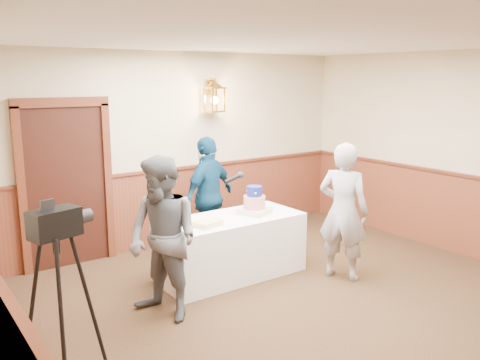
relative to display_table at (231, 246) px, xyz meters
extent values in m
plane|color=black|center=(0.09, -1.90, -0.38)|extent=(7.00, 7.00, 0.00)
cube|color=#BDAE8E|center=(0.09, 1.60, 1.02)|extent=(6.00, 0.02, 2.80)
cube|color=#BDAE8E|center=(-2.91, -1.90, 1.02)|extent=(0.02, 7.00, 2.80)
cube|color=white|center=(0.09, -1.90, 2.42)|extent=(6.00, 7.00, 0.02)
cube|color=maroon|center=(0.09, 1.58, 0.18)|extent=(5.98, 0.04, 1.10)
cube|color=#552616|center=(0.09, 1.56, 0.75)|extent=(5.98, 0.07, 0.04)
cube|color=black|center=(-1.51, 1.55, 0.68)|extent=(1.00, 0.06, 2.10)
cube|color=white|center=(0.00, 0.00, 0.00)|extent=(1.80, 0.80, 0.75)
cube|color=beige|center=(0.35, -0.03, 0.41)|extent=(0.45, 0.45, 0.07)
cylinder|color=red|center=(0.35, -0.03, 0.52)|extent=(0.27, 0.27, 0.16)
cylinder|color=navy|center=(0.35, -0.03, 0.66)|extent=(0.19, 0.19, 0.12)
cube|color=#CEC57B|center=(-0.42, -0.15, 0.41)|extent=(0.34, 0.29, 0.06)
cube|color=#98D294|center=(-0.72, 0.13, 0.41)|extent=(0.36, 0.33, 0.07)
imported|color=#52575D|center=(-1.19, -0.53, 0.47)|extent=(0.86, 0.98, 1.68)
cylinder|color=black|center=(-0.20, -0.33, 0.93)|extent=(0.23, 0.08, 0.09)
sphere|color=black|center=(-0.08, -0.32, 0.96)|extent=(0.08, 0.08, 0.08)
imported|color=#9D9EA4|center=(1.08, -0.84, 0.47)|extent=(0.62, 0.73, 1.68)
imported|color=navy|center=(0.22, 0.85, 0.45)|extent=(1.05, 0.71, 1.65)
cube|color=black|center=(-2.40, -1.19, 0.99)|extent=(0.40, 0.28, 0.22)
cylinder|color=black|center=(-2.18, -1.13, 0.99)|extent=(0.17, 0.14, 0.11)
camera|label=1|loc=(-3.39, -4.95, 2.06)|focal=38.00mm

